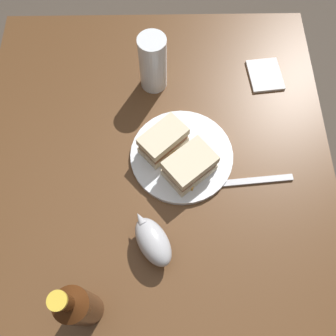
{
  "coord_description": "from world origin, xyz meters",
  "views": [
    {
      "loc": [
        0.32,
        0.03,
        1.59
      ],
      "look_at": [
        -0.04,
        0.04,
        0.76
      ],
      "focal_mm": 39.69,
      "sensor_mm": 36.0,
      "label": 1
    }
  ],
  "objects_px": {
    "gravy_boat": "(152,241)",
    "cider_bottle": "(78,307)",
    "pint_glass": "(152,66)",
    "napkin": "(265,75)",
    "sandwich_half_left": "(163,141)",
    "sandwich_half_right": "(190,166)",
    "fork": "(257,180)",
    "plate": "(182,156)"
  },
  "relations": [
    {
      "from": "sandwich_half_right",
      "to": "napkin",
      "type": "height_order",
      "value": "sandwich_half_right"
    },
    {
      "from": "sandwich_half_right",
      "to": "cider_bottle",
      "type": "height_order",
      "value": "cider_bottle"
    },
    {
      "from": "sandwich_half_left",
      "to": "pint_glass",
      "type": "xyz_separation_m",
      "value": [
        -0.21,
        -0.03,
        0.02
      ]
    },
    {
      "from": "gravy_boat",
      "to": "cider_bottle",
      "type": "bearing_deg",
      "value": -45.45
    },
    {
      "from": "cider_bottle",
      "to": "fork",
      "type": "height_order",
      "value": "cider_bottle"
    },
    {
      "from": "cider_bottle",
      "to": "fork",
      "type": "distance_m",
      "value": 0.51
    },
    {
      "from": "pint_glass",
      "to": "gravy_boat",
      "type": "xyz_separation_m",
      "value": [
        0.46,
        0.0,
        -0.03
      ]
    },
    {
      "from": "plate",
      "to": "gravy_boat",
      "type": "distance_m",
      "value": 0.24
    },
    {
      "from": "plate",
      "to": "napkin",
      "type": "relative_size",
      "value": 2.37
    },
    {
      "from": "pint_glass",
      "to": "cider_bottle",
      "type": "height_order",
      "value": "cider_bottle"
    },
    {
      "from": "fork",
      "to": "plate",
      "type": "bearing_deg",
      "value": 154.68
    },
    {
      "from": "gravy_boat",
      "to": "cider_bottle",
      "type": "relative_size",
      "value": 0.54
    },
    {
      "from": "pint_glass",
      "to": "plate",
      "type": "bearing_deg",
      "value": 17.87
    },
    {
      "from": "sandwich_half_left",
      "to": "sandwich_half_right",
      "type": "height_order",
      "value": "sandwich_half_right"
    },
    {
      "from": "pint_glass",
      "to": "gravy_boat",
      "type": "bearing_deg",
      "value": 0.3
    },
    {
      "from": "gravy_boat",
      "to": "napkin",
      "type": "height_order",
      "value": "gravy_boat"
    },
    {
      "from": "plate",
      "to": "gravy_boat",
      "type": "relative_size",
      "value": 1.91
    },
    {
      "from": "gravy_boat",
      "to": "napkin",
      "type": "xyz_separation_m",
      "value": [
        -0.48,
        0.32,
        -0.04
      ]
    },
    {
      "from": "gravy_boat",
      "to": "cider_bottle",
      "type": "distance_m",
      "value": 0.2
    },
    {
      "from": "plate",
      "to": "fork",
      "type": "bearing_deg",
      "value": 69.55
    },
    {
      "from": "sandwich_half_left",
      "to": "cider_bottle",
      "type": "bearing_deg",
      "value": -23.24
    },
    {
      "from": "sandwich_half_left",
      "to": "napkin",
      "type": "xyz_separation_m",
      "value": [
        -0.23,
        0.29,
        -0.04
      ]
    },
    {
      "from": "sandwich_half_right",
      "to": "gravy_boat",
      "type": "height_order",
      "value": "sandwich_half_right"
    },
    {
      "from": "pint_glass",
      "to": "sandwich_half_left",
      "type": "bearing_deg",
      "value": 7.74
    },
    {
      "from": "plate",
      "to": "cider_bottle",
      "type": "xyz_separation_m",
      "value": [
        0.36,
        -0.21,
        0.1
      ]
    },
    {
      "from": "pint_glass",
      "to": "napkin",
      "type": "height_order",
      "value": "pint_glass"
    },
    {
      "from": "plate",
      "to": "sandwich_half_left",
      "type": "bearing_deg",
      "value": -114.96
    },
    {
      "from": "sandwich_half_left",
      "to": "gravy_boat",
      "type": "relative_size",
      "value": 0.96
    },
    {
      "from": "plate",
      "to": "fork",
      "type": "xyz_separation_m",
      "value": [
        0.07,
        0.19,
        -0.0
      ]
    },
    {
      "from": "sandwich_half_left",
      "to": "pint_glass",
      "type": "height_order",
      "value": "pint_glass"
    },
    {
      "from": "plate",
      "to": "sandwich_half_left",
      "type": "height_order",
      "value": "sandwich_half_left"
    },
    {
      "from": "fork",
      "to": "gravy_boat",
      "type": "bearing_deg",
      "value": -153.46
    },
    {
      "from": "cider_bottle",
      "to": "sandwich_half_left",
      "type": "bearing_deg",
      "value": 156.76
    },
    {
      "from": "sandwich_half_right",
      "to": "fork",
      "type": "relative_size",
      "value": 0.78
    },
    {
      "from": "plate",
      "to": "fork",
      "type": "height_order",
      "value": "plate"
    },
    {
      "from": "sandwich_half_left",
      "to": "gravy_boat",
      "type": "height_order",
      "value": "sandwich_half_left"
    },
    {
      "from": "plate",
      "to": "fork",
      "type": "distance_m",
      "value": 0.2
    },
    {
      "from": "gravy_boat",
      "to": "pint_glass",
      "type": "bearing_deg",
      "value": -179.7
    },
    {
      "from": "sandwich_half_right",
      "to": "fork",
      "type": "bearing_deg",
      "value": 82.93
    },
    {
      "from": "plate",
      "to": "cider_bottle",
      "type": "distance_m",
      "value": 0.43
    },
    {
      "from": "plate",
      "to": "gravy_boat",
      "type": "xyz_separation_m",
      "value": [
        0.23,
        -0.07,
        0.04
      ]
    },
    {
      "from": "fork",
      "to": "napkin",
      "type": "bearing_deg",
      "value": 74.78
    }
  ]
}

